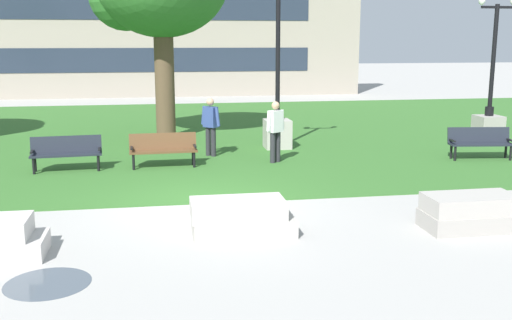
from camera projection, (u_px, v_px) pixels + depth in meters
The scene contains 13 objects.
ground_plane at pixel (204, 204), 12.62m from camera, with size 140.00×140.00×0.00m, color #A3A09B.
grass_lawn at pixel (182, 132), 22.28m from camera, with size 40.00×20.00×0.02m, color #336628.
concrete_block_left at pixel (241, 218), 10.61m from camera, with size 1.83×0.90×0.64m.
concrete_block_right at pixel (472, 213), 10.92m from camera, with size 1.80×0.90×0.64m.
puddle at pixel (48, 283), 8.52m from camera, with size 1.22×1.22×0.01m, color #47515B.
park_bench_near_left at pixel (163, 148), 16.12m from camera, with size 1.82×0.59×0.90m.
park_bench_near_right at pixel (480, 141), 17.18m from camera, with size 1.86×0.77×0.90m.
park_bench_far_left at pixel (66, 151), 15.65m from camera, with size 1.83×0.66×0.90m.
lamp_post_center at pixel (277, 115), 18.80m from camera, with size 1.32×0.80×5.16m.
lamp_post_left at pixel (489, 113), 19.81m from camera, with size 1.32×0.80×4.89m.
person_bystander_near_lawn at pixel (275, 128), 16.61m from camera, with size 0.60×0.42×1.71m.
person_bystander_far_lawn at pixel (211, 124), 17.52m from camera, with size 0.56×0.64×1.71m.
building_facade_distant at pixel (142, 19), 35.13m from camera, with size 26.43×1.03×9.18m.
Camera 1 is at (-0.95, -12.19, 3.42)m, focal length 42.00 mm.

